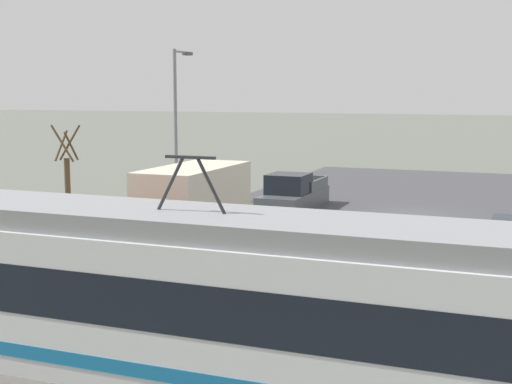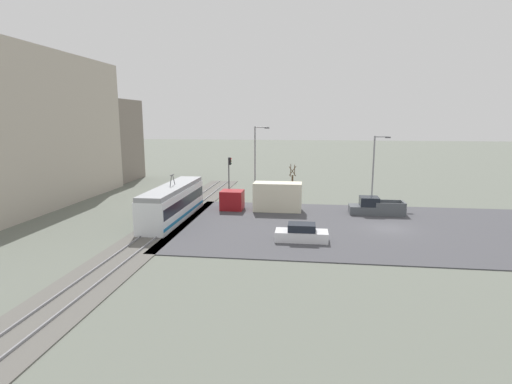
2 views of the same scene
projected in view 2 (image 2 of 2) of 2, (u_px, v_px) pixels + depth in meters
ground_plane at (389, 229)px, 37.92m from camera, size 320.00×320.00×0.00m
road_surface at (389, 229)px, 37.91m from camera, size 20.01×40.48×0.08m
rail_bed at (171, 221)px, 40.60m from camera, size 53.62×4.40×0.22m
light_rail_tram at (173, 203)px, 41.14m from camera, size 13.40×2.75×4.63m
box_truck at (266, 197)px, 45.06m from camera, size 2.33×9.15×3.20m
pickup_truck at (375, 208)px, 43.48m from camera, size 2.08×5.85×1.87m
sedan_car_0 at (302, 234)px, 33.94m from camera, size 1.87×4.46×1.49m
traffic_light_pole at (229, 172)px, 51.57m from camera, size 0.28×0.47×5.43m
street_tree at (292, 184)px, 51.04m from camera, size 1.10×0.91×4.63m
street_lamp_near_crossing at (375, 164)px, 49.48m from camera, size 0.36×1.95×8.26m
street_lamp_mid_block at (256, 158)px, 52.12m from camera, size 0.36×1.95×9.35m
backdrop_retail_block at (56, 144)px, 58.04m from camera, size 28.67×14.80×13.42m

